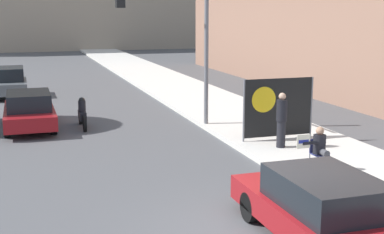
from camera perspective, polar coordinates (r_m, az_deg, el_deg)
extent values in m
plane|color=#4F4F51|center=(11.06, 6.68, -12.29)|extent=(160.00, 160.00, 0.00)
cube|color=beige|center=(26.01, 1.50, 1.69)|extent=(4.09, 90.00, 0.17)
cylinder|color=#474C56|center=(14.58, 13.16, -5.01)|extent=(0.03, 0.03, 0.44)
cylinder|color=#474C56|center=(14.77, 14.39, -4.86)|extent=(0.03, 0.03, 0.44)
cylinder|color=#474C56|center=(14.89, 12.42, -4.64)|extent=(0.03, 0.03, 0.44)
cylinder|color=#474C56|center=(15.07, 13.64, -4.50)|extent=(0.03, 0.03, 0.44)
cube|color=navy|center=(14.77, 13.44, -3.89)|extent=(0.40, 0.40, 0.02)
cube|color=navy|center=(14.88, 13.10, -2.97)|extent=(0.40, 0.02, 0.38)
cylinder|color=#424247|center=(14.61, 13.79, -3.66)|extent=(0.18, 0.42, 0.18)
cylinder|color=#424247|center=(14.53, 14.16, -5.12)|extent=(0.16, 0.16, 0.44)
cube|color=black|center=(14.53, 14.25, -5.82)|extent=(0.20, 0.28, 0.10)
cylinder|color=black|center=(14.73, 13.43, -2.85)|extent=(0.34, 0.34, 0.52)
sphere|color=tan|center=(14.64, 13.50, -1.44)|extent=(0.22, 0.22, 0.22)
cylinder|color=black|center=(14.48, 12.50, -2.72)|extent=(0.45, 0.09, 0.09)
cube|color=#EAE5C6|center=(14.36, 11.81, -2.57)|extent=(0.39, 0.02, 0.37)
cube|color=navy|center=(14.35, 11.83, -2.58)|extent=(0.30, 0.01, 0.09)
cylinder|color=black|center=(17.03, 9.48, -1.82)|extent=(0.28, 0.28, 0.85)
cylinder|color=black|center=(16.88, 9.56, 0.69)|extent=(0.34, 0.34, 0.67)
sphere|color=tan|center=(16.81, 9.61, 2.19)|extent=(0.22, 0.22, 0.22)
cylinder|color=slate|center=(17.50, 5.55, 0.64)|extent=(0.06, 0.06, 2.05)
cylinder|color=slate|center=(18.62, 12.61, 1.06)|extent=(0.06, 0.06, 2.05)
cube|color=black|center=(18.01, 9.20, 1.02)|extent=(2.49, 0.02, 1.95)
cylinder|color=yellow|center=(17.71, 7.67, 1.85)|extent=(0.86, 0.01, 0.86)
cylinder|color=slate|center=(20.07, 1.54, 6.98)|extent=(0.16, 0.16, 5.47)
sphere|color=green|center=(19.06, -7.67, 11.88)|extent=(0.18, 0.18, 0.18)
cube|color=maroon|center=(10.71, 13.43, -10.27)|extent=(1.87, 4.45, 0.51)
cube|color=black|center=(10.37, 14.08, -7.69)|extent=(1.61, 2.31, 0.62)
cylinder|color=black|center=(11.55, 6.24, -9.51)|extent=(0.22, 0.64, 0.64)
cylinder|color=black|center=(12.29, 13.35, -8.47)|extent=(0.22, 0.64, 0.64)
cube|color=maroon|center=(21.28, -16.95, 0.27)|extent=(1.81, 4.45, 0.52)
cube|color=black|center=(21.00, -17.03, 1.70)|extent=(1.56, 2.31, 0.62)
cylinder|color=black|center=(22.68, -19.01, 0.25)|extent=(0.22, 0.64, 0.64)
cylinder|color=black|center=(22.69, -14.99, 0.49)|extent=(0.22, 0.64, 0.64)
cylinder|color=black|center=(19.97, -19.11, -1.18)|extent=(0.22, 0.64, 0.64)
cylinder|color=black|center=(19.99, -14.55, -0.91)|extent=(0.22, 0.64, 0.64)
cube|color=#565B60|center=(29.80, -18.97, 3.22)|extent=(1.81, 4.42, 0.58)
cube|color=black|center=(29.55, -19.05, 4.38)|extent=(1.56, 2.30, 0.67)
cylinder|color=black|center=(31.18, -17.45, 3.20)|extent=(0.22, 0.64, 0.64)
cylinder|color=black|center=(28.47, -17.37, 2.48)|extent=(0.22, 0.64, 0.64)
cube|color=black|center=(20.84, -11.63, 0.16)|extent=(0.24, 0.86, 0.32)
cylinder|color=black|center=(20.73, -11.65, 1.01)|extent=(0.28, 0.28, 0.51)
sphere|color=black|center=(20.69, -11.68, 1.74)|extent=(0.24, 0.24, 0.24)
cylinder|color=black|center=(21.57, -11.83, 0.04)|extent=(0.10, 0.60, 0.60)
cylinder|color=black|center=(20.18, -11.38, -0.71)|extent=(0.10, 0.60, 0.60)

